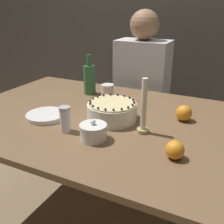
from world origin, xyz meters
name	(u,v)px	position (x,y,z in m)	size (l,w,h in m)	color
ground_plane	(105,219)	(0.00, 0.00, 0.00)	(12.00, 12.00, 0.00)	#8C7556
wall_behind	(175,3)	(0.00, 1.40, 1.30)	(8.00, 0.05, 2.60)	#4C4742
dining_table	(104,131)	(0.00, 0.00, 0.64)	(1.64, 1.09, 0.73)	brown
cake	(112,111)	(0.06, -0.02, 0.78)	(0.26, 0.26, 0.11)	white
sugar_bowl	(93,132)	(0.08, -0.25, 0.77)	(0.12, 0.12, 0.10)	white
sugar_shaker	(65,119)	(-0.08, -0.23, 0.79)	(0.05, 0.05, 0.12)	white
plate_stack	(46,116)	(-0.27, -0.15, 0.74)	(0.21, 0.21, 0.02)	white
candle	(144,111)	(0.26, -0.08, 0.84)	(0.06, 0.06, 0.27)	tan
bottle	(90,79)	(-0.27, 0.31, 0.83)	(0.08, 0.08, 0.26)	#2D6638
cup	(107,91)	(-0.13, 0.30, 0.77)	(0.08, 0.08, 0.08)	white
orange_fruit_0	(184,113)	(0.40, 0.14, 0.77)	(0.08, 0.08, 0.08)	orange
orange_fruit_1	(175,150)	(0.45, -0.24, 0.77)	(0.07, 0.07, 0.07)	orange
orange_fruit_2	(106,99)	(-0.07, 0.17, 0.76)	(0.07, 0.07, 0.07)	orange
person_man_blue_shirt	(141,102)	(-0.05, 0.74, 0.56)	(0.40, 0.34, 1.26)	#473D33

